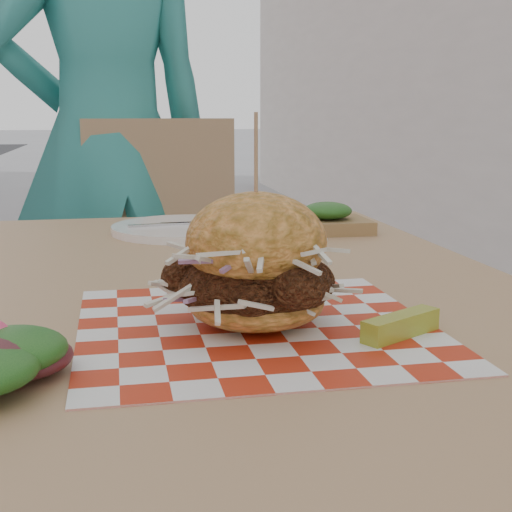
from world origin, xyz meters
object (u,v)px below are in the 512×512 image
at_px(diner, 108,144).
at_px(sandwich, 256,269).
at_px(patio_table, 215,337).
at_px(patio_chair, 164,267).

xyz_separation_m(diner, sandwich, (0.15, -1.41, -0.07)).
bearing_deg(sandwich, diner, 96.12).
bearing_deg(patio_table, patio_chair, 90.10).
relative_size(diner, patio_chair, 1.85).
bearing_deg(diner, patio_table, 83.98).
distance_m(diner, patio_chair, 0.40).
xyz_separation_m(patio_chair, sandwich, (0.01, -1.22, 0.26)).
xyz_separation_m(diner, patio_table, (0.14, -1.19, -0.21)).
bearing_deg(patio_chair, patio_table, -90.91).
distance_m(diner, sandwich, 1.42).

